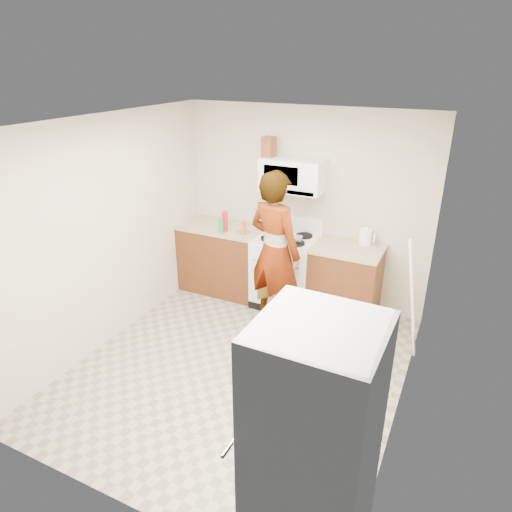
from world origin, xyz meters
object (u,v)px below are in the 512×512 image
Objects in this scene: microwave at (293,175)px; fridge at (313,445)px; saucepan at (282,227)px; gas_range at (286,270)px; kettle at (366,237)px; person at (275,252)px.

fridge is (1.38, -3.08, -0.85)m from microwave.
microwave reaches higher than saucepan.
gas_range is 1.10m from kettle.
microwave is at bearing 163.76° from kettle.
saucepan is (-0.18, 0.64, 0.06)m from person.
microwave is 3.32× the size of saucepan.
fridge is 7.43× the size of saucepan.
kettle is at bearing 5.18° from microwave.
fridge is 3.42m from saucepan.
microwave is 1.15m from kettle.
microwave reaches higher than gas_range.
gas_range is 0.70m from person.
microwave is 0.99m from person.
fridge reaches higher than kettle.
person is 1.12× the size of fridge.
fridge reaches higher than saucepan.
saucepan is (-0.12, -0.02, -0.68)m from microwave.
kettle is at bearing 5.45° from saucepan.
gas_range is at bearing -66.38° from person.
person is (0.06, -0.65, -0.75)m from microwave.
microwave is at bearing -67.67° from person.
saucepan is at bearing 164.04° from kettle.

